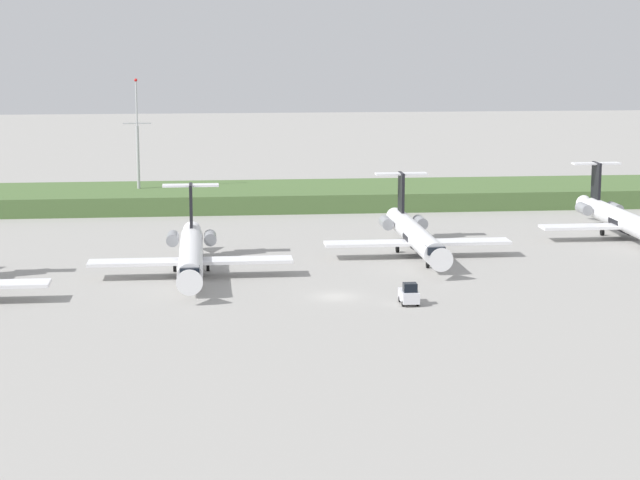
# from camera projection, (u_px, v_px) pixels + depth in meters

# --- Properties ---
(ground_plane) EXTENTS (500.00, 500.00, 0.00)m
(ground_plane) POSITION_uv_depth(u_px,v_px,m) (310.00, 244.00, 148.01)
(ground_plane) COLOR #9E9B96
(grass_berm) EXTENTS (320.00, 20.00, 2.86)m
(grass_berm) POSITION_uv_depth(u_px,v_px,m) (289.00, 196.00, 181.89)
(grass_berm) COLOR #4C6B38
(grass_berm) RESTS_ON ground
(regional_jet_second) EXTENTS (22.81, 31.00, 9.00)m
(regional_jet_second) POSITION_uv_depth(u_px,v_px,m) (191.00, 252.00, 129.15)
(regional_jet_second) COLOR white
(regional_jet_second) RESTS_ON ground
(regional_jet_third) EXTENTS (22.81, 31.00, 9.00)m
(regional_jet_third) POSITION_uv_depth(u_px,v_px,m) (415.00, 235.00, 140.55)
(regional_jet_third) COLOR white
(regional_jet_third) RESTS_ON ground
(regional_jet_fourth) EXTENTS (22.81, 31.00, 9.00)m
(regional_jet_fourth) POSITION_uv_depth(u_px,v_px,m) (621.00, 219.00, 152.47)
(regional_jet_fourth) COLOR white
(regional_jet_fourth) RESTS_ON ground
(antenna_mast) EXTENTS (4.40, 0.50, 20.10)m
(antenna_mast) POSITION_uv_depth(u_px,v_px,m) (138.00, 154.00, 179.09)
(antenna_mast) COLOR #B2B2B7
(antenna_mast) RESTS_ON ground
(baggage_tug) EXTENTS (1.72, 3.20, 2.30)m
(baggage_tug) POSITION_uv_depth(u_px,v_px,m) (409.00, 295.00, 115.13)
(baggage_tug) COLOR silver
(baggage_tug) RESTS_ON ground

